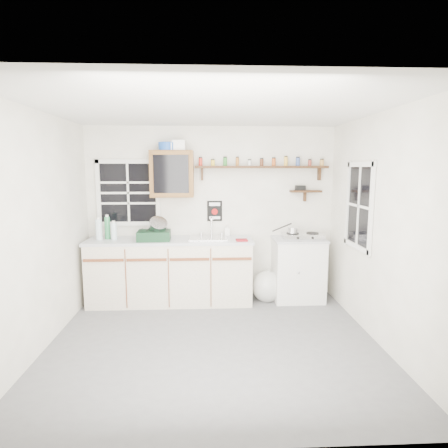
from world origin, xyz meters
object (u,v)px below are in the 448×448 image
(main_cabinet, at_px, (171,271))
(spice_shelf, at_px, (262,166))
(hotplate, at_px, (302,236))
(dish_rack, at_px, (155,233))
(right_cabinet, at_px, (298,269))
(upper_cabinet, at_px, (172,174))

(main_cabinet, xyz_separation_m, spice_shelf, (1.31, 0.21, 1.47))
(main_cabinet, bearing_deg, spice_shelf, 9.22)
(spice_shelf, distance_m, hotplate, 1.15)
(main_cabinet, bearing_deg, dish_rack, -157.85)
(right_cabinet, relative_size, spice_shelf, 0.48)
(spice_shelf, bearing_deg, upper_cabinet, -176.90)
(upper_cabinet, relative_size, dish_rack, 1.43)
(main_cabinet, height_order, dish_rack, dish_rack)
(right_cabinet, distance_m, dish_rack, 2.11)
(dish_rack, bearing_deg, main_cabinet, 20.08)
(dish_rack, bearing_deg, hotplate, 0.26)
(spice_shelf, bearing_deg, main_cabinet, -170.78)
(hotplate, bearing_deg, upper_cabinet, 177.39)
(dish_rack, bearing_deg, upper_cabinet, 42.20)
(main_cabinet, relative_size, dish_rack, 5.08)
(dish_rack, xyz_separation_m, hotplate, (2.08, 0.08, -0.08))
(right_cabinet, xyz_separation_m, hotplate, (0.05, -0.02, 0.49))
(upper_cabinet, xyz_separation_m, dish_rack, (-0.23, -0.22, -0.80))
(main_cabinet, xyz_separation_m, hotplate, (1.88, 0.01, 0.49))
(hotplate, bearing_deg, dish_rack, -176.01)
(hotplate, bearing_deg, spice_shelf, 161.67)
(upper_cabinet, bearing_deg, dish_rack, -135.74)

